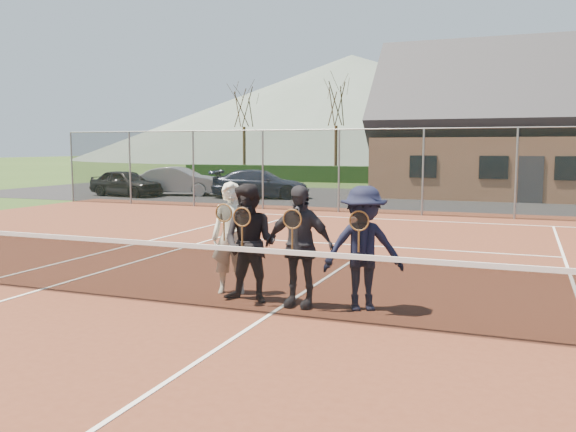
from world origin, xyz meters
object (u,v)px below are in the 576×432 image
(car_a, at_px, (126,183))
(car_b, at_px, (179,181))
(car_c, at_px, (260,184))
(tennis_net, at_px, (270,279))
(player_a, at_px, (232,238))
(player_c, at_px, (299,246))
(player_b, at_px, (250,243))
(player_d, at_px, (363,248))
(clubhouse, at_px, (544,113))

(car_a, xyz_separation_m, car_b, (2.12, 1.42, 0.05))
(car_c, bearing_deg, tennis_net, -166.93)
(player_a, height_order, player_c, same)
(car_a, xyz_separation_m, player_a, (13.65, -15.92, 0.27))
(tennis_net, relative_size, player_b, 6.49)
(car_a, height_order, car_c, car_c)
(car_b, bearing_deg, tennis_net, -157.92)
(player_a, xyz_separation_m, player_c, (1.28, -0.38, -0.00))
(car_c, distance_m, player_a, 18.67)
(player_d, bearing_deg, player_b, -174.29)
(car_a, relative_size, player_a, 2.12)
(tennis_net, height_order, player_a, player_a)
(car_c, height_order, clubhouse, clubhouse)
(tennis_net, bearing_deg, player_c, 71.10)
(car_b, xyz_separation_m, player_b, (12.04, -17.75, 0.22))
(car_b, distance_m, car_c, 4.42)
(clubhouse, bearing_deg, tennis_net, -99.46)
(clubhouse, height_order, player_c, clubhouse)
(player_a, bearing_deg, player_d, -6.01)
(player_a, xyz_separation_m, player_d, (2.22, -0.23, -0.00))
(car_a, relative_size, car_c, 0.84)
(car_c, distance_m, player_b, 19.24)
(car_b, relative_size, tennis_net, 0.36)
(car_a, bearing_deg, clubhouse, -59.55)
(car_b, height_order, clubhouse, clubhouse)
(car_a, distance_m, player_c, 22.11)
(car_a, relative_size, tennis_net, 0.33)
(car_a, distance_m, player_d, 22.65)
(clubhouse, relative_size, player_b, 8.67)
(tennis_net, bearing_deg, player_b, 134.34)
(tennis_net, height_order, clubhouse, clubhouse)
(car_a, distance_m, player_a, 20.98)
(player_d, bearing_deg, car_c, 118.10)
(tennis_net, bearing_deg, car_b, 124.53)
(car_a, xyz_separation_m, tennis_net, (14.72, -16.91, -0.11))
(tennis_net, bearing_deg, clubhouse, 80.54)
(clubhouse, xyz_separation_m, player_c, (-3.79, -23.39, -3.07))
(car_c, distance_m, clubhouse, 13.89)
(player_b, height_order, player_d, same)
(car_b, relative_size, car_c, 0.93)
(tennis_net, distance_m, player_b, 0.90)
(player_b, bearing_deg, player_d, 5.71)
(player_a, bearing_deg, car_b, 123.63)
(car_b, distance_m, player_a, 20.83)
(player_a, relative_size, player_d, 1.00)
(car_b, relative_size, player_c, 2.35)
(car_b, xyz_separation_m, tennis_net, (12.61, -18.33, -0.16))
(car_b, xyz_separation_m, car_c, (4.42, -0.09, -0.04))
(car_a, relative_size, player_c, 2.12)
(clubhouse, distance_m, player_d, 23.62)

